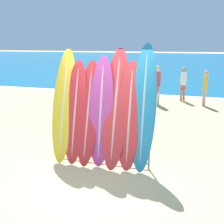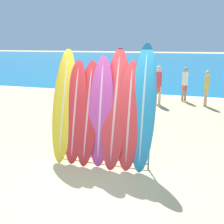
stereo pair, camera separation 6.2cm
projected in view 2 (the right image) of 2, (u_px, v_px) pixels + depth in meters
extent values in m
plane|color=tan|center=(93.00, 178.00, 5.25)|extent=(160.00, 160.00, 0.00)
cube|color=#146693|center=(183.00, 60.00, 40.94)|extent=(120.00, 60.00, 0.00)
cube|color=white|center=(156.00, 95.00, 13.52)|extent=(120.00, 0.60, 0.01)
cylinder|color=slate|center=(59.00, 138.00, 6.12)|extent=(0.04, 0.04, 0.96)
cylinder|color=slate|center=(149.00, 148.00, 5.51)|extent=(0.04, 0.04, 0.96)
cylinder|color=slate|center=(101.00, 123.00, 5.70)|extent=(2.17, 0.04, 0.04)
cylinder|color=slate|center=(102.00, 158.00, 5.91)|extent=(2.17, 0.04, 0.04)
ellipsoid|color=yellow|center=(64.00, 105.00, 5.93)|extent=(0.55, 0.80, 2.52)
ellipsoid|color=beige|center=(64.00, 105.00, 5.93)|extent=(0.10, 0.78, 2.42)
ellipsoid|color=red|center=(75.00, 112.00, 5.85)|extent=(0.52, 0.68, 2.27)
ellipsoid|color=#D19A9C|center=(75.00, 112.00, 5.85)|extent=(0.09, 0.66, 2.19)
ellipsoid|color=red|center=(88.00, 113.00, 5.77)|extent=(0.51, 0.76, 2.27)
ellipsoid|color=#D19A9C|center=(88.00, 113.00, 5.77)|extent=(0.09, 0.74, 2.18)
ellipsoid|color=#B23D8E|center=(101.00, 112.00, 5.66)|extent=(0.55, 0.55, 2.38)
ellipsoid|color=#CAA1BE|center=(101.00, 112.00, 5.66)|extent=(0.10, 0.53, 2.29)
ellipsoid|color=red|center=(115.00, 109.00, 5.58)|extent=(0.57, 0.84, 2.55)
ellipsoid|color=#D59E9F|center=(115.00, 109.00, 5.58)|extent=(0.10, 0.82, 2.45)
ellipsoid|color=red|center=(129.00, 116.00, 5.48)|extent=(0.54, 0.58, 2.29)
ellipsoid|color=#D59E9F|center=(129.00, 116.00, 5.48)|extent=(0.10, 0.57, 2.20)
ellipsoid|color=teal|center=(143.00, 109.00, 5.39)|extent=(0.52, 0.61, 2.64)
ellipsoid|color=#98BACC|center=(143.00, 109.00, 5.39)|extent=(0.09, 0.60, 2.54)
cylinder|color=#A87A5B|center=(185.00, 93.00, 12.19)|extent=(0.10, 0.10, 0.74)
cylinder|color=#A87A5B|center=(183.00, 93.00, 12.13)|extent=(0.10, 0.10, 0.74)
cube|color=#CC4C3D|center=(184.00, 88.00, 12.10)|extent=(0.24, 0.23, 0.22)
cube|color=white|center=(185.00, 79.00, 11.99)|extent=(0.26, 0.26, 0.58)
sphere|color=#A87A5B|center=(186.00, 70.00, 11.89)|extent=(0.21, 0.21, 0.21)
cylinder|color=tan|center=(206.00, 98.00, 11.25)|extent=(0.10, 0.10, 0.72)
cylinder|color=tan|center=(205.00, 98.00, 11.12)|extent=(0.10, 0.10, 0.72)
cube|color=gold|center=(206.00, 92.00, 11.12)|extent=(0.18, 0.23, 0.22)
cube|color=gold|center=(207.00, 83.00, 11.02)|extent=(0.20, 0.25, 0.56)
sphere|color=tan|center=(208.00, 73.00, 10.91)|extent=(0.20, 0.20, 0.20)
cylinder|color=beige|center=(156.00, 95.00, 11.53)|extent=(0.11, 0.11, 0.80)
cylinder|color=beige|center=(160.00, 96.00, 11.44)|extent=(0.11, 0.11, 0.80)
cube|color=#CC4C3D|center=(158.00, 89.00, 11.42)|extent=(0.26, 0.20, 0.24)
cube|color=#DB3842|center=(158.00, 79.00, 11.31)|extent=(0.28, 0.22, 0.63)
sphere|color=beige|center=(159.00, 68.00, 11.19)|extent=(0.23, 0.23, 0.23)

